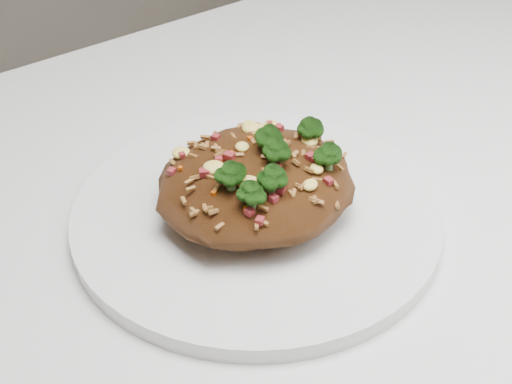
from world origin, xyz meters
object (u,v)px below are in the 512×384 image
dining_table (362,267)px  fork (257,150)px  plate (256,214)px  fried_rice (257,175)px

dining_table → fork: size_ratio=7.38×
plate → fried_rice: fried_rice is taller
dining_table → plate: bearing=165.1°
plate → fork: size_ratio=1.81×
fried_rice → fork: (0.05, 0.06, -0.03)m
fried_rice → fork: bearing=51.9°
dining_table → fried_rice: 0.17m
dining_table → fried_rice: size_ratio=7.55×
fried_rice → fork: 0.09m
fried_rice → fork: fried_rice is taller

